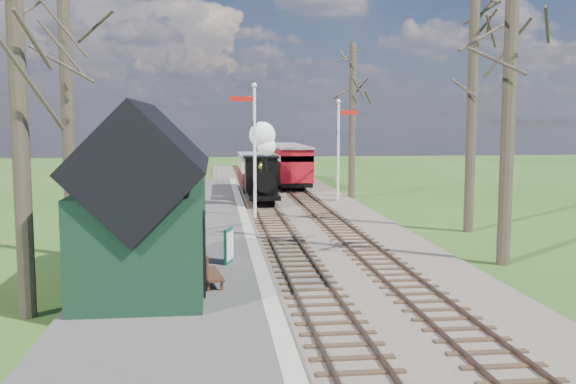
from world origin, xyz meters
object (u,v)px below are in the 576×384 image
at_px(locomotive, 262,169).
at_px(red_carriage_b, 284,161).
at_px(bench, 207,268).
at_px(station_shed, 146,206).
at_px(coach, 255,171).
at_px(semaphore_far, 340,142).
at_px(sign_board, 229,246).
at_px(person, 200,241).
at_px(semaphore_near, 253,141).
at_px(red_carriage_a, 292,166).

xyz_separation_m(locomotive, red_carriage_b, (2.61, 13.76, -0.40)).
xyz_separation_m(red_carriage_b, bench, (-5.34, -30.82, -0.95)).
bearing_deg(locomotive, station_shed, -104.28).
bearing_deg(coach, red_carriage_b, 71.34).
height_order(semaphore_far, sign_board, semaphore_far).
xyz_separation_m(semaphore_far, coach, (-4.37, 4.90, -1.89)).
xyz_separation_m(station_shed, sign_board, (2.20, 2.29, -1.53)).
height_order(locomotive, coach, locomotive).
relative_size(locomotive, bench, 2.58).
distance_m(station_shed, red_carriage_b, 31.38).
relative_size(locomotive, person, 3.15).
bearing_deg(bench, sign_board, 75.77).
distance_m(semaphore_near, person, 10.21).
relative_size(semaphore_near, red_carriage_a, 1.14).
height_order(red_carriage_a, bench, red_carriage_a).
xyz_separation_m(red_carriage_a, person, (-5.56, -22.68, -0.70)).
relative_size(coach, person, 5.05).
relative_size(semaphore_near, bench, 3.74).
distance_m(locomotive, coach, 6.08).
distance_m(locomotive, bench, 17.33).
bearing_deg(bench, semaphore_near, 80.85).
bearing_deg(semaphore_far, locomotive, -165.16).
bearing_deg(person, bench, -179.62).
bearing_deg(bench, semaphore_far, 68.68).
distance_m(station_shed, semaphore_near, 12.58).
height_order(semaphore_far, locomotive, semaphore_far).
relative_size(station_shed, bench, 3.79).
xyz_separation_m(semaphore_near, person, (-2.19, -9.59, -2.74)).
relative_size(locomotive, red_carriage_b, 0.79).
distance_m(locomotive, person, 14.76).
relative_size(station_shed, red_carriage_a, 1.16).
xyz_separation_m(semaphore_near, locomotive, (0.76, 4.84, -1.63)).
height_order(locomotive, sign_board, locomotive).
relative_size(red_carriage_b, person, 4.00).
bearing_deg(station_shed, semaphore_far, 64.28).
bearing_deg(person, sign_board, -102.51).
relative_size(locomotive, red_carriage_a, 0.79).
height_order(station_shed, sign_board, station_shed).
height_order(coach, bench, coach).
height_order(red_carriage_a, red_carriage_b, same).
bearing_deg(locomotive, red_carriage_b, 79.25).
bearing_deg(red_carriage_a, coach, -139.77).
xyz_separation_m(station_shed, semaphore_near, (3.53, 12.00, 1.35)).
bearing_deg(coach, station_shed, -100.63).
xyz_separation_m(semaphore_far, person, (-7.34, -15.59, -2.47)).
bearing_deg(person, semaphore_near, -17.39).
height_order(station_shed, coach, station_shed).
distance_m(semaphore_far, red_carriage_a, 7.53).
relative_size(bench, person, 1.22).
height_order(coach, sign_board, coach).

